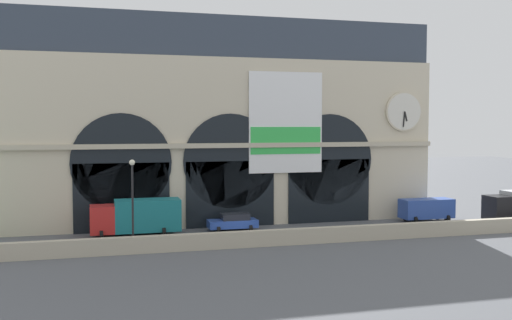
{
  "coord_description": "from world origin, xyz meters",
  "views": [
    {
      "loc": [
        -12.0,
        -47.82,
        9.54
      ],
      "look_at": [
        2.46,
        5.0,
        6.17
      ],
      "focal_mm": 41.2,
      "sensor_mm": 36.0,
      "label": 1
    }
  ],
  "objects_px": {
    "van_east": "(426,209)",
    "street_lamp_quayside": "(132,193)",
    "box_truck_midwest": "(137,216)",
    "car_center": "(233,222)"
  },
  "relations": [
    {
      "from": "van_east",
      "to": "street_lamp_quayside",
      "type": "relative_size",
      "value": 0.75
    },
    {
      "from": "car_center",
      "to": "van_east",
      "type": "distance_m",
      "value": 19.49
    },
    {
      "from": "car_center",
      "to": "street_lamp_quayside",
      "type": "relative_size",
      "value": 0.64
    },
    {
      "from": "car_center",
      "to": "van_east",
      "type": "xyz_separation_m",
      "value": [
        19.48,
        0.0,
        0.44
      ]
    },
    {
      "from": "car_center",
      "to": "street_lamp_quayside",
      "type": "xyz_separation_m",
      "value": [
        -9.16,
        -6.31,
        3.61
      ]
    },
    {
      "from": "box_truck_midwest",
      "to": "van_east",
      "type": "relative_size",
      "value": 1.44
    },
    {
      "from": "car_center",
      "to": "street_lamp_quayside",
      "type": "distance_m",
      "value": 11.7
    },
    {
      "from": "box_truck_midwest",
      "to": "van_east",
      "type": "height_order",
      "value": "box_truck_midwest"
    },
    {
      "from": "van_east",
      "to": "street_lamp_quayside",
      "type": "bearing_deg",
      "value": -167.56
    },
    {
      "from": "box_truck_midwest",
      "to": "car_center",
      "type": "relative_size",
      "value": 1.7
    }
  ]
}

